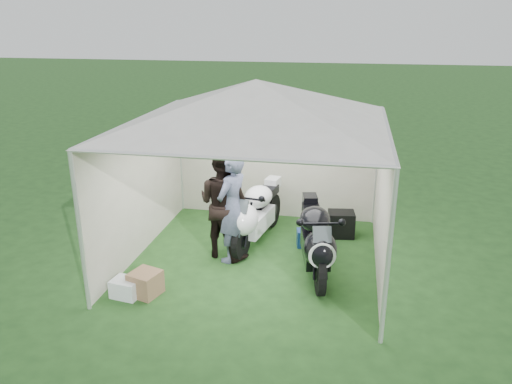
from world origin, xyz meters
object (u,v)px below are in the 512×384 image
(person_blue_jacket, at_px, (232,208))
(crate_0, at_px, (126,288))
(person_dark_jacket, at_px, (223,203))
(equipment_box, at_px, (341,224))
(motorcycle_black, at_px, (316,238))
(paddock_stand, at_px, (308,238))
(crate_1, at_px, (146,283))
(canopy_tent, at_px, (256,107))
(motorcycle_white, at_px, (255,213))

(person_blue_jacket, height_order, crate_0, person_blue_jacket)
(person_dark_jacket, distance_m, person_blue_jacket, 0.23)
(crate_0, bearing_deg, person_dark_jacket, 56.29)
(equipment_box, bearing_deg, motorcycle_black, -103.21)
(paddock_stand, xyz_separation_m, crate_1, (-2.20, -2.13, 0.03))
(canopy_tent, height_order, person_dark_jacket, canopy_tent)
(motorcycle_black, bearing_deg, equipment_box, 65.51)
(canopy_tent, relative_size, motorcycle_white, 2.62)
(canopy_tent, xyz_separation_m, person_blue_jacket, (-0.37, -0.16, -1.65))
(person_dark_jacket, height_order, crate_1, person_dark_jacket)
(motorcycle_white, xyz_separation_m, person_blue_jacket, (-0.24, -0.69, 0.33))
(motorcycle_black, relative_size, paddock_stand, 5.34)
(canopy_tent, bearing_deg, crate_1, -132.26)
(motorcycle_white, bearing_deg, person_dark_jacket, -117.79)
(canopy_tent, height_order, person_blue_jacket, canopy_tent)
(canopy_tent, xyz_separation_m, crate_0, (-1.63, -1.62, -2.44))
(crate_1, bearing_deg, paddock_stand, 44.04)
(equipment_box, bearing_deg, paddock_stand, -135.05)
(person_blue_jacket, bearing_deg, canopy_tent, 134.55)
(motorcycle_black, bearing_deg, person_blue_jacket, 160.44)
(motorcycle_white, relative_size, paddock_stand, 5.29)
(motorcycle_black, height_order, crate_1, motorcycle_black)
(paddock_stand, bearing_deg, crate_0, -137.68)
(motorcycle_black, xyz_separation_m, equipment_box, (0.36, 1.53, -0.36))
(motorcycle_black, relative_size, person_dark_jacket, 1.15)
(motorcycle_white, xyz_separation_m, equipment_box, (1.51, 0.63, -0.36))
(paddock_stand, relative_size, equipment_box, 0.85)
(crate_0, bearing_deg, motorcycle_black, 25.39)
(person_blue_jacket, bearing_deg, crate_1, -14.29)
(paddock_stand, distance_m, equipment_box, 0.79)
(motorcycle_white, height_order, equipment_box, motorcycle_white)
(canopy_tent, xyz_separation_m, equipment_box, (1.38, 1.17, -2.34))
(motorcycle_black, bearing_deg, motorcycle_white, 130.88)
(motorcycle_white, distance_m, crate_1, 2.43)
(person_dark_jacket, height_order, equipment_box, person_dark_jacket)
(equipment_box, height_order, crate_0, equipment_box)
(motorcycle_black, distance_m, equipment_box, 1.61)
(motorcycle_black, xyz_separation_m, crate_1, (-2.39, -1.15, -0.42))
(motorcycle_black, distance_m, crate_0, 2.97)
(paddock_stand, relative_size, crate_0, 1.01)
(canopy_tent, xyz_separation_m, paddock_stand, (0.83, 0.62, -2.42))
(paddock_stand, height_order, person_dark_jacket, person_dark_jacket)
(motorcycle_black, height_order, person_blue_jacket, person_blue_jacket)
(person_blue_jacket, distance_m, equipment_box, 2.31)
(motorcycle_white, bearing_deg, paddock_stand, 14.77)
(canopy_tent, relative_size, person_blue_jacket, 3.05)
(motorcycle_white, relative_size, person_dark_jacket, 1.14)
(crate_0, distance_m, crate_1, 0.28)
(motorcycle_black, bearing_deg, paddock_stand, 90.00)
(person_dark_jacket, bearing_deg, motorcycle_black, -172.31)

